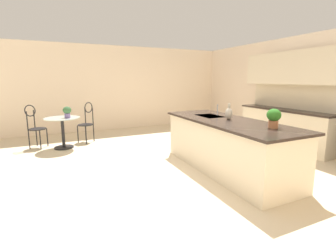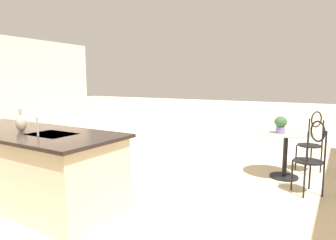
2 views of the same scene
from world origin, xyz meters
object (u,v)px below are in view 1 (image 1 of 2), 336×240
at_px(chair_near_window, 87,120).
at_px(potted_plant_counter_far, 274,117).
at_px(bistro_table, 63,130).
at_px(chair_by_island, 35,124).
at_px(potted_plant_on_table, 67,111).
at_px(vase_on_counter, 229,113).

height_order(chair_near_window, potted_plant_counter_far, potted_plant_counter_far).
xyz_separation_m(bistro_table, chair_by_island, (-0.32, -0.60, 0.13)).
bearing_deg(potted_plant_on_table, potted_plant_counter_far, 37.39).
xyz_separation_m(chair_near_window, potted_plant_counter_far, (4.03, 2.23, 0.51)).
bearing_deg(vase_on_counter, chair_by_island, -132.39).
relative_size(chair_near_window, potted_plant_on_table, 3.90).
bearing_deg(potted_plant_counter_far, vase_on_counter, -173.42).
bearing_deg(chair_near_window, potted_plant_counter_far, 28.93).
distance_m(chair_near_window, vase_on_counter, 3.81).
height_order(chair_near_window, potted_plant_on_table, chair_near_window).
distance_m(bistro_table, potted_plant_counter_far, 4.63).
xyz_separation_m(potted_plant_on_table, potted_plant_counter_far, (3.54, 2.70, 0.19)).
bearing_deg(vase_on_counter, potted_plant_counter_far, 6.58).
height_order(chair_by_island, potted_plant_on_table, chair_by_island).
height_order(potted_plant_counter_far, vase_on_counter, same).
relative_size(potted_plant_on_table, vase_on_counter, 0.93).
distance_m(chair_near_window, potted_plant_on_table, 0.76).
xyz_separation_m(chair_by_island, potted_plant_counter_far, (3.93, 3.43, 0.51)).
relative_size(chair_by_island, potted_plant_counter_far, 3.63).
distance_m(bistro_table, potted_plant_on_table, 0.47).
bearing_deg(potted_plant_counter_far, potted_plant_on_table, -142.61).
height_order(chair_near_window, vase_on_counter, vase_on_counter).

